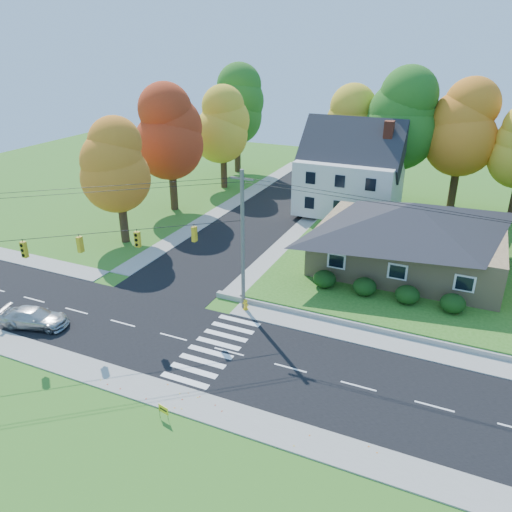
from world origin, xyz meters
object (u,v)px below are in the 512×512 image
at_px(white_car, 303,182).
at_px(silver_sedan, 35,318).
at_px(ranch_house, 410,235).
at_px(fire_hydrant, 246,305).

bearing_deg(white_car, silver_sedan, -103.31).
height_order(ranch_house, fire_hydrant, ranch_house).
bearing_deg(ranch_house, fire_hydrant, -130.04).
bearing_deg(white_car, fire_hydrant, -83.62).
distance_m(ranch_house, silver_sedan, 28.21).
bearing_deg(ranch_house, white_car, 128.45).
height_order(silver_sedan, white_car, white_car).
bearing_deg(silver_sedan, fire_hydrant, -71.86).
distance_m(silver_sedan, white_car, 38.96).
bearing_deg(fire_hydrant, white_car, 102.09).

